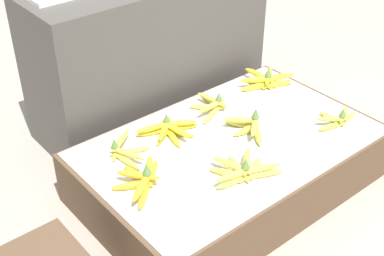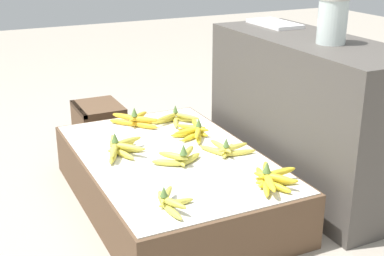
{
  "view_description": "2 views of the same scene",
  "coord_description": "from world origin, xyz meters",
  "px_view_note": "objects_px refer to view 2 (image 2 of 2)",
  "views": [
    {
      "loc": [
        -1.22,
        -1.24,
        1.46
      ],
      "look_at": [
        -0.15,
        0.06,
        0.33
      ],
      "focal_mm": 50.0,
      "sensor_mm": 36.0,
      "label": 1
    },
    {
      "loc": [
        1.97,
        -0.85,
        1.15
      ],
      "look_at": [
        0.03,
        0.09,
        0.36
      ],
      "focal_mm": 50.0,
      "sensor_mm": 36.0,
      "label": 2
    }
  ],
  "objects_px": {
    "banana_bunch_front_right": "(169,201)",
    "banana_bunch_middle_midright": "(180,157)",
    "foam_tray_white": "(274,24)",
    "banana_bunch_front_midleft": "(120,148)",
    "banana_bunch_back_midleft": "(194,131)",
    "glass_jar": "(333,19)",
    "banana_bunch_back_midright": "(227,149)",
    "wooden_crate": "(99,123)",
    "banana_bunch_middle_left": "(136,120)",
    "banana_bunch_back_right": "(271,179)",
    "banana_bunch_back_left": "(175,118)"
  },
  "relations": [
    {
      "from": "banana_bunch_front_right",
      "to": "banana_bunch_middle_midright",
      "type": "bearing_deg",
      "value": 149.76
    },
    {
      "from": "banana_bunch_middle_midright",
      "to": "foam_tray_white",
      "type": "bearing_deg",
      "value": 118.79
    },
    {
      "from": "banana_bunch_front_midleft",
      "to": "banana_bunch_back_midleft",
      "type": "height_order",
      "value": "banana_bunch_front_midleft"
    },
    {
      "from": "banana_bunch_front_midleft",
      "to": "glass_jar",
      "type": "bearing_deg",
      "value": 69.11
    },
    {
      "from": "banana_bunch_back_midright",
      "to": "wooden_crate",
      "type": "bearing_deg",
      "value": -163.34
    },
    {
      "from": "banana_bunch_middle_left",
      "to": "banana_bunch_back_right",
      "type": "height_order",
      "value": "same"
    },
    {
      "from": "banana_bunch_back_left",
      "to": "banana_bunch_back_midleft",
      "type": "height_order",
      "value": "banana_bunch_back_midleft"
    },
    {
      "from": "banana_bunch_front_midleft",
      "to": "banana_bunch_front_right",
      "type": "xyz_separation_m",
      "value": [
        0.55,
        0.0,
        -0.0
      ]
    },
    {
      "from": "banana_bunch_middle_midright",
      "to": "banana_bunch_back_right",
      "type": "relative_size",
      "value": 0.87
    },
    {
      "from": "glass_jar",
      "to": "banana_bunch_front_midleft",
      "type": "bearing_deg",
      "value": -110.89
    },
    {
      "from": "banana_bunch_middle_left",
      "to": "banana_bunch_middle_midright",
      "type": "relative_size",
      "value": 1.03
    },
    {
      "from": "banana_bunch_back_left",
      "to": "banana_bunch_front_midleft",
      "type": "bearing_deg",
      "value": -55.61
    },
    {
      "from": "banana_bunch_back_left",
      "to": "banana_bunch_back_right",
      "type": "relative_size",
      "value": 0.87
    },
    {
      "from": "wooden_crate",
      "to": "banana_bunch_front_midleft",
      "type": "bearing_deg",
      "value": -9.04
    },
    {
      "from": "wooden_crate",
      "to": "banana_bunch_back_midright",
      "type": "bearing_deg",
      "value": 16.66
    },
    {
      "from": "banana_bunch_back_midright",
      "to": "banana_bunch_back_right",
      "type": "relative_size",
      "value": 0.79
    },
    {
      "from": "banana_bunch_front_midleft",
      "to": "banana_bunch_middle_left",
      "type": "xyz_separation_m",
      "value": [
        -0.31,
        0.19,
        0.0
      ]
    },
    {
      "from": "banana_bunch_back_left",
      "to": "banana_bunch_back_midleft",
      "type": "xyz_separation_m",
      "value": [
        0.22,
        0.0,
        0.0
      ]
    },
    {
      "from": "foam_tray_white",
      "to": "wooden_crate",
      "type": "bearing_deg",
      "value": -127.99
    },
    {
      "from": "banana_bunch_back_midright",
      "to": "banana_bunch_middle_midright",
      "type": "bearing_deg",
      "value": -89.17
    },
    {
      "from": "banana_bunch_back_midleft",
      "to": "glass_jar",
      "type": "relative_size",
      "value": 1.27
    },
    {
      "from": "banana_bunch_middle_midright",
      "to": "banana_bunch_back_left",
      "type": "relative_size",
      "value": 1.0
    },
    {
      "from": "banana_bunch_front_midleft",
      "to": "foam_tray_white",
      "type": "height_order",
      "value": "foam_tray_white"
    },
    {
      "from": "banana_bunch_back_left",
      "to": "glass_jar",
      "type": "bearing_deg",
      "value": 38.28
    },
    {
      "from": "wooden_crate",
      "to": "banana_bunch_front_right",
      "type": "relative_size",
      "value": 1.34
    },
    {
      "from": "banana_bunch_front_midleft",
      "to": "banana_bunch_back_midleft",
      "type": "relative_size",
      "value": 1.01
    },
    {
      "from": "banana_bunch_front_right",
      "to": "glass_jar",
      "type": "distance_m",
      "value": 1.03
    },
    {
      "from": "banana_bunch_middle_midright",
      "to": "banana_bunch_front_right",
      "type": "bearing_deg",
      "value": -30.24
    },
    {
      "from": "wooden_crate",
      "to": "banana_bunch_back_right",
      "type": "xyz_separation_m",
      "value": [
        1.33,
        0.3,
        0.15
      ]
    },
    {
      "from": "banana_bunch_back_left",
      "to": "banana_bunch_back_midright",
      "type": "bearing_deg",
      "value": 4.09
    },
    {
      "from": "banana_bunch_middle_left",
      "to": "foam_tray_white",
      "type": "height_order",
      "value": "foam_tray_white"
    },
    {
      "from": "banana_bunch_front_midleft",
      "to": "banana_bunch_back_midleft",
      "type": "xyz_separation_m",
      "value": [
        -0.05,
        0.39,
        -0.0
      ]
    },
    {
      "from": "banana_bunch_back_midright",
      "to": "banana_bunch_middle_left",
      "type": "bearing_deg",
      "value": -156.38
    },
    {
      "from": "banana_bunch_front_midleft",
      "to": "banana_bunch_back_midright",
      "type": "relative_size",
      "value": 1.24
    },
    {
      "from": "banana_bunch_back_midright",
      "to": "foam_tray_white",
      "type": "bearing_deg",
      "value": 128.75
    },
    {
      "from": "banana_bunch_middle_left",
      "to": "banana_bunch_back_right",
      "type": "relative_size",
      "value": 0.89
    },
    {
      "from": "banana_bunch_front_midleft",
      "to": "foam_tray_white",
      "type": "relative_size",
      "value": 0.87
    },
    {
      "from": "banana_bunch_front_midleft",
      "to": "banana_bunch_back_right",
      "type": "xyz_separation_m",
      "value": [
        0.55,
        0.42,
        0.0
      ]
    },
    {
      "from": "banana_bunch_middle_midright",
      "to": "glass_jar",
      "type": "distance_m",
      "value": 0.86
    },
    {
      "from": "banana_bunch_middle_midright",
      "to": "banana_bunch_back_right",
      "type": "bearing_deg",
      "value": 34.34
    },
    {
      "from": "banana_bunch_back_midright",
      "to": "banana_bunch_back_left",
      "type": "bearing_deg",
      "value": -175.91
    },
    {
      "from": "banana_bunch_back_midright",
      "to": "foam_tray_white",
      "type": "height_order",
      "value": "foam_tray_white"
    },
    {
      "from": "glass_jar",
      "to": "banana_bunch_middle_midright",
      "type": "bearing_deg",
      "value": -99.25
    },
    {
      "from": "banana_bunch_back_right",
      "to": "glass_jar",
      "type": "distance_m",
      "value": 0.73
    },
    {
      "from": "banana_bunch_back_left",
      "to": "banana_bunch_back_midleft",
      "type": "distance_m",
      "value": 0.22
    },
    {
      "from": "banana_bunch_front_midleft",
      "to": "banana_bunch_front_right",
      "type": "distance_m",
      "value": 0.55
    },
    {
      "from": "banana_bunch_back_right",
      "to": "banana_bunch_back_midright",
      "type": "bearing_deg",
      "value": -179.43
    },
    {
      "from": "banana_bunch_middle_midright",
      "to": "glass_jar",
      "type": "bearing_deg",
      "value": 80.75
    },
    {
      "from": "banana_bunch_middle_left",
      "to": "banana_bunch_back_left",
      "type": "height_order",
      "value": "banana_bunch_middle_left"
    },
    {
      "from": "banana_bunch_front_midleft",
      "to": "banana_bunch_back_midright",
      "type": "height_order",
      "value": "banana_bunch_front_midleft"
    }
  ]
}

